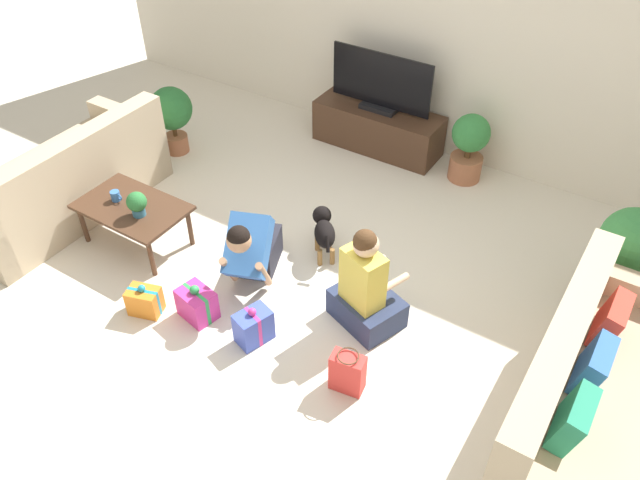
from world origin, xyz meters
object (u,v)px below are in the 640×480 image
at_px(tabletop_plant, 137,203).
at_px(gift_box_a, 254,327).
at_px(potted_plant_corner_right, 630,248).
at_px(potted_plant_back_right, 469,145).
at_px(potted_plant_corner_left, 172,113).
at_px(gift_box_c, 145,301).
at_px(tv, 381,85).
at_px(sofa_right, 596,402).
at_px(person_kneeling, 252,248).
at_px(dog, 324,229).
at_px(person_sitting, 366,290).
at_px(mug, 116,196).
at_px(tv_console, 378,128).
at_px(sofa_left, 62,183).
at_px(gift_bag_a, 348,372).
at_px(gift_box_b, 197,304).
at_px(coffee_table, 133,210).

bearing_deg(tabletop_plant, gift_box_a, -11.99).
xyz_separation_m(potted_plant_corner_right, potted_plant_back_right, (-1.67, 0.98, -0.16)).
bearing_deg(potted_plant_corner_left, gift_box_c, -53.37).
relative_size(tv, potted_plant_corner_left, 1.52).
bearing_deg(sofa_right, potted_plant_back_right, 37.94).
bearing_deg(gift_box_a, sofa_right, 13.20).
bearing_deg(person_kneeling, dog, 41.20).
bearing_deg(sofa_right, person_kneeling, 90.26).
bearing_deg(dog, gift_box_c, 19.99).
height_order(person_sitting, mug, person_sitting).
height_order(tv_console, potted_plant_back_right, potted_plant_back_right).
bearing_deg(sofa_right, gift_box_a, 103.20).
bearing_deg(mug, tabletop_plant, -7.81).
relative_size(potted_plant_corner_left, person_sitting, 0.80).
relative_size(sofa_left, person_sitting, 2.17).
bearing_deg(gift_bag_a, tv_console, 114.88).
distance_m(person_kneeling, gift_bag_a, 1.34).
relative_size(sofa_left, tv, 1.78).
height_order(person_kneeling, mug, person_kneeling).
distance_m(person_sitting, gift_bag_a, 0.67).
distance_m(gift_box_c, gift_bag_a, 1.73).
bearing_deg(sofa_right, gift_box_c, 103.55).
bearing_deg(gift_box_c, tabletop_plant, 133.87).
xyz_separation_m(potted_plant_corner_left, person_sitting, (2.92, -1.07, -0.13)).
xyz_separation_m(sofa_left, mug, (0.74, 0.00, 0.14)).
height_order(potted_plant_back_right, tabletop_plant, potted_plant_back_right).
bearing_deg(gift_box_b, gift_box_c, -153.60).
distance_m(tv_console, gift_bag_a, 3.23).
xyz_separation_m(potted_plant_back_right, mug, (-2.22, -2.53, 0.07)).
bearing_deg(gift_bag_a, potted_plant_corner_left, 151.73).
bearing_deg(coffee_table, person_kneeling, 8.73).
relative_size(tv_console, dog, 3.18).
relative_size(person_kneeling, gift_bag_a, 2.38).
bearing_deg(gift_bag_a, mug, 172.24).
bearing_deg(tabletop_plant, tv_console, 71.75).
bearing_deg(coffee_table, gift_bag_a, -8.55).
distance_m(tv, gift_box_c, 3.23).
distance_m(potted_plant_corner_left, potted_plant_back_right, 3.06).
bearing_deg(coffee_table, dog, 27.91).
bearing_deg(mug, sofa_right, 2.85).
bearing_deg(coffee_table, gift_box_a, -12.78).
bearing_deg(gift_box_c, gift_bag_a, 7.54).
height_order(sofa_left, person_sitting, person_sitting).
distance_m(potted_plant_corner_right, person_sitting, 2.03).
bearing_deg(sofa_left, potted_plant_corner_right, 108.51).
height_order(tv, mug, tv).
height_order(person_kneeling, gift_box_b, person_kneeling).
bearing_deg(tv, sofa_right, -39.83).
height_order(sofa_left, mug, sofa_left).
height_order(potted_plant_back_right, mug, potted_plant_back_right).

